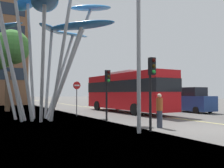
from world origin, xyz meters
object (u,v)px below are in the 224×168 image
leaf_sculpture (37,9)px  traffic_light_kerb_near (152,78)px  no_entry_sign (77,93)px  traffic_light_kerb_far (107,84)px  car_parked_mid (191,101)px  street_lamp (145,26)px  red_bus (126,90)px  pedestrian (160,111)px

leaf_sculpture → traffic_light_kerb_near: size_ratio=3.01×
no_entry_sign → traffic_light_kerb_far: bearing=-84.5°
car_parked_mid → street_lamp: size_ratio=0.59×
leaf_sculpture → street_lamp: bearing=-64.5°
traffic_light_kerb_near → red_bus: bearing=64.0°
red_bus → no_entry_sign: red_bus is taller
car_parked_mid → street_lamp: (-10.80, -7.51, 3.78)m
leaf_sculpture → no_entry_sign: (3.40, 1.77, -5.48)m
traffic_light_kerb_near → traffic_light_kerb_far: 4.55m
car_parked_mid → street_lamp: 13.69m
traffic_light_kerb_far → traffic_light_kerb_near: bearing=-90.8°
traffic_light_kerb_far → no_entry_sign: (-0.42, 4.33, -0.56)m
red_bus → street_lamp: size_ratio=1.53×
leaf_sculpture → pedestrian: 10.20m
leaf_sculpture → pedestrian: (4.92, -6.26, -6.38)m
red_bus → pedestrian: (-3.87, -9.46, -1.18)m
red_bus → car_parked_mid: red_bus is taller
traffic_light_kerb_far → street_lamp: bearing=-95.3°
leaf_sculpture → traffic_light_kerb_far: size_ratio=3.20×
red_bus → street_lamp: bearing=-117.5°
street_lamp → pedestrian: street_lamp is taller
red_bus → no_entry_sign: 5.58m
red_bus → street_lamp: (-5.39, -10.33, 2.80)m
traffic_light_kerb_near → traffic_light_kerb_far: (0.07, 4.55, -0.14)m
traffic_light_kerb_far → car_parked_mid: 10.86m
car_parked_mid → pedestrian: bearing=-144.4°
traffic_light_kerb_near → traffic_light_kerb_far: size_ratio=1.06×
street_lamp → no_entry_sign: 9.42m
street_lamp → pedestrian: bearing=29.7°
car_parked_mid → street_lamp: bearing=-145.2°
pedestrian → no_entry_sign: bearing=100.7°
traffic_light_kerb_far → pedestrian: size_ratio=1.84×
red_bus → traffic_light_kerb_near: bearing=-116.0°
car_parked_mid → no_entry_sign: no_entry_sign is taller
car_parked_mid → pedestrian: car_parked_mid is taller
traffic_light_kerb_near → street_lamp: bearing=-176.9°
car_parked_mid → no_entry_sign: 10.91m
red_bus → traffic_light_kerb_near: red_bus is taller
red_bus → no_entry_sign: bearing=-165.1°
traffic_light_kerb_near → street_lamp: street_lamp is taller
red_bus → street_lamp: 11.98m
pedestrian → red_bus: bearing=67.8°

